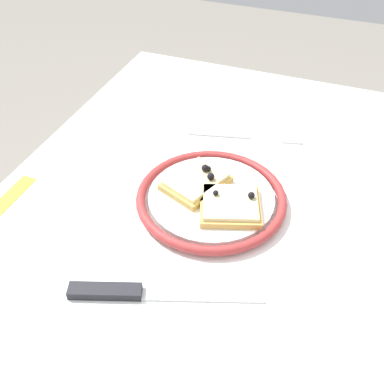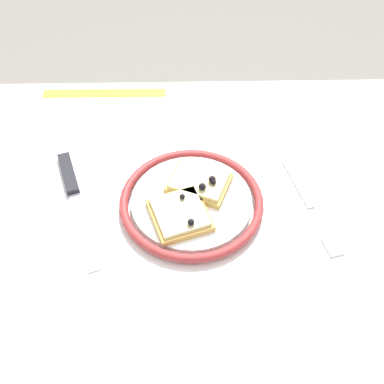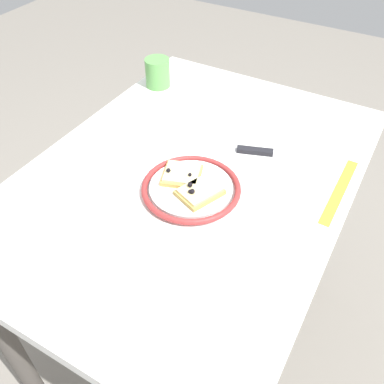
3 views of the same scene
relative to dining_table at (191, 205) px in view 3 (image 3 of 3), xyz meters
name	(u,v)px [view 3 (image 3 of 3)]	position (x,y,z in m)	size (l,w,h in m)	color
ground_plane	(191,334)	(0.00, 0.00, -0.66)	(6.00, 6.00, 0.00)	slate
dining_table	(191,205)	(0.00, 0.00, 0.00)	(0.99, 0.72, 0.77)	white
plate	(191,188)	(-0.06, -0.03, 0.12)	(0.22, 0.22, 0.02)	white
pizza_slice_near	(182,174)	(-0.04, 0.00, 0.13)	(0.10, 0.11, 0.03)	tan
pizza_slice_far	(200,192)	(-0.07, -0.06, 0.13)	(0.11, 0.10, 0.03)	tan
knife	(242,150)	(0.13, -0.07, 0.12)	(0.10, 0.23, 0.01)	silver
fork	(143,246)	(-0.24, -0.03, 0.11)	(0.06, 0.20, 0.00)	silver
cup	(158,73)	(0.31, 0.29, 0.15)	(0.07, 0.07, 0.09)	#599E4C
measuring_tape	(339,191)	(0.11, -0.32, 0.11)	(0.24, 0.02, 0.00)	yellow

